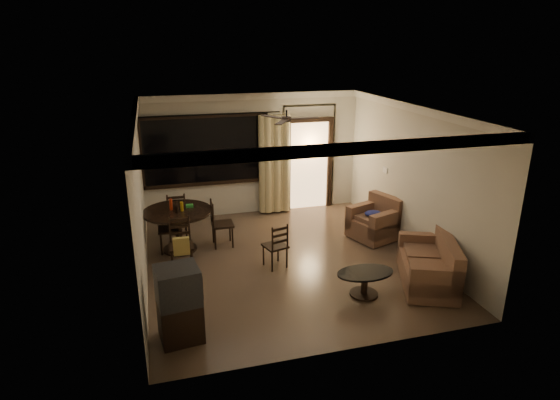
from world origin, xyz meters
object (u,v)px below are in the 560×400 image
object	(u,v)px
tv_cabinet	(179,304)
armchair	(376,222)
dining_chair_south	(182,254)
dining_chair_east	(222,232)
coffee_table	(365,280)
dining_table	(178,219)
sofa	(431,267)
dining_chair_west	(171,237)
dining_chair_north	(177,222)
side_chair	(275,254)

from	to	relation	value
tv_cabinet	armchair	size ratio (longest dim) A/B	1.00
dining_chair_south	tv_cabinet	distance (m)	2.11
dining_chair_east	coffee_table	size ratio (longest dim) A/B	1.01
dining_table	coffee_table	distance (m)	3.76
sofa	dining_chair_west	bearing A→B (deg)	170.88
dining_table	sofa	xyz separation A→B (m)	(3.97, -2.50, -0.33)
dining_chair_north	sofa	bearing A→B (deg)	141.25
sofa	side_chair	xyz separation A→B (m)	(-2.35, 1.30, -0.07)
dining_chair_west	sofa	size ratio (longest dim) A/B	0.56
dining_table	sofa	distance (m)	4.71
dining_table	dining_chair_west	bearing A→B (deg)	175.58
dining_table	armchair	xyz separation A→B (m)	(3.97, -0.47, -0.30)
dining_chair_east	dining_chair_north	xyz separation A→B (m)	(-0.82, 0.80, 0.00)
tv_cabinet	sofa	size ratio (longest dim) A/B	0.63
dining_chair_east	side_chair	distance (m)	1.42
dining_chair_west	coffee_table	xyz separation A→B (m)	(2.92, -2.55, -0.01)
dining_chair_west	dining_chair_north	size ratio (longest dim) A/B	1.00
dining_chair_west	tv_cabinet	size ratio (longest dim) A/B	0.88
coffee_table	side_chair	size ratio (longest dim) A/B	1.09
tv_cabinet	dining_chair_south	bearing A→B (deg)	78.13
dining_chair_west	dining_chair_south	distance (m)	0.88
dining_chair_south	dining_chair_north	bearing A→B (deg)	90.00
dining_chair_north	armchair	xyz separation A→B (m)	(3.96, -1.26, 0.07)
tv_cabinet	side_chair	size ratio (longest dim) A/B	1.25
coffee_table	armchair	bearing A→B (deg)	59.53
tv_cabinet	dining_chair_east	bearing A→B (deg)	63.51
tv_cabinet	dining_chair_north	bearing A→B (deg)	79.68
side_chair	dining_chair_east	bearing A→B (deg)	-72.36
sofa	coffee_table	size ratio (longest dim) A/B	1.82
dining_chair_north	side_chair	world-z (taller)	dining_chair_north
dining_chair_west	armchair	world-z (taller)	dining_chair_west
dining_chair_west	dining_chair_east	xyz separation A→B (m)	(1.00, -0.03, 0.00)
dining_chair_west	sofa	bearing A→B (deg)	59.67
dining_table	armchair	distance (m)	4.01
dining_chair_west	armchair	bearing A→B (deg)	84.29
side_chair	coffee_table	bearing A→B (deg)	114.21
sofa	dining_chair_south	bearing A→B (deg)	179.75
dining_chair_east	dining_chair_north	distance (m)	1.15
dining_table	dining_chair_south	distance (m)	0.92
dining_table	armchair	bearing A→B (deg)	-6.75
dining_chair_east	side_chair	size ratio (longest dim) A/B	1.10
coffee_table	side_chair	distance (m)	1.75
sofa	coffee_table	xyz separation A→B (m)	(-1.22, -0.03, -0.05)
dining_chair_west	armchair	xyz separation A→B (m)	(4.14, -0.48, 0.07)
dining_chair_south	sofa	distance (m)	4.32
dining_chair_north	side_chair	distance (m)	2.56
coffee_table	side_chair	bearing A→B (deg)	130.19
tv_cabinet	side_chair	distance (m)	2.52
armchair	dining_chair_east	bearing A→B (deg)	152.00
dining_chair_south	side_chair	world-z (taller)	dining_chair_south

